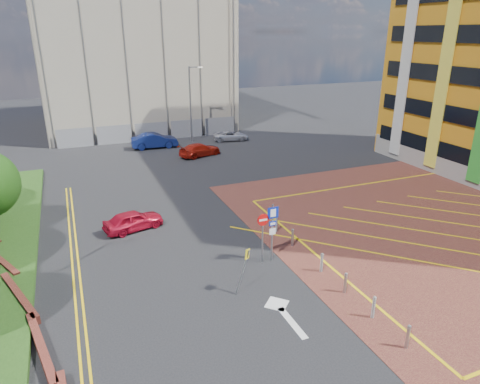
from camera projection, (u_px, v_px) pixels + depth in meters
ground at (271, 271)px, 21.61m from camera, size 140.00×140.00×0.00m
forecourt at (473, 226)px, 26.58m from camera, size 26.00×26.00×0.02m
retaining_wall at (14, 298)px, 19.09m from camera, size 6.06×20.33×0.40m
lamp_back at (191, 101)px, 45.78m from camera, size 1.53×0.16×8.00m
sign_cluster at (269, 228)px, 21.89m from camera, size 1.17×0.12×3.20m
warning_sign at (244, 266)px, 19.34m from camera, size 0.79×0.43×2.24m
bollard_row at (329, 270)px, 20.82m from camera, size 0.14×11.14×0.90m
construction_building at (129, 35)px, 52.40m from camera, size 21.20×19.20×22.00m
construction_fence at (161, 131)px, 47.61m from camera, size 21.60×0.06×2.00m
car_red_left at (133, 220)px, 25.96m from camera, size 3.82×2.26×1.22m
car_blue_back at (154, 141)px, 44.31m from camera, size 4.81×1.93×1.55m
car_red_back at (200, 150)px, 41.46m from camera, size 4.57×2.94×1.23m
car_silver_back at (231, 136)px, 47.42m from camera, size 4.14×2.52×1.07m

